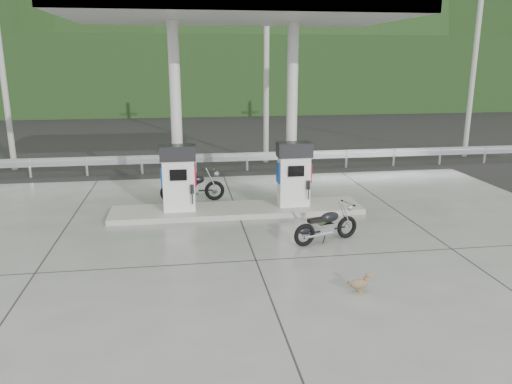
{
  "coord_description": "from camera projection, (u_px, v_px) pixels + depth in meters",
  "views": [
    {
      "loc": [
        -1.48,
        -10.82,
        4.18
      ],
      "look_at": [
        0.3,
        1.0,
        1.0
      ],
      "focal_mm": 35.0,
      "sensor_mm": 36.0,
      "label": 1
    }
  ],
  "objects": [
    {
      "name": "gas_pump_left",
      "position": [
        179.0,
        178.0,
        13.51
      ],
      "size": [
        0.95,
        0.55,
        1.8
      ],
      "primitive_type": null,
      "color": "white",
      "rests_on": "pump_island"
    },
    {
      "name": "motorcycle_left",
      "position": [
        326.0,
        226.0,
        11.67
      ],
      "size": [
        1.72,
        1.02,
        0.78
      ],
      "primitive_type": null,
      "rotation": [
        0.0,
        0.0,
        0.33
      ],
      "color": "black",
      "rests_on": "forecourt_apron"
    },
    {
      "name": "utility_pole_c",
      "position": [
        474.0,
        64.0,
        21.26
      ],
      "size": [
        0.22,
        0.22,
        8.0
      ],
      "primitive_type": "cylinder",
      "color": "gray",
      "rests_on": "ground"
    },
    {
      "name": "forecourt_apron",
      "position": [
        250.0,
        244.0,
        11.63
      ],
      "size": [
        18.0,
        14.0,
        0.02
      ],
      "primitive_type": "cube",
      "color": "slate",
      "rests_on": "ground"
    },
    {
      "name": "road",
      "position": [
        215.0,
        155.0,
        22.62
      ],
      "size": [
        60.0,
        7.0,
        0.01
      ],
      "primitive_type": "cube",
      "color": "black",
      "rests_on": "ground"
    },
    {
      "name": "guardrail",
      "position": [
        221.0,
        153.0,
        19.09
      ],
      "size": [
        26.0,
        0.16,
        1.42
      ],
      "primitive_type": null,
      "color": "#AAACB3",
      "rests_on": "ground"
    },
    {
      "name": "ground",
      "position": [
        250.0,
        245.0,
        11.63
      ],
      "size": [
        160.0,
        160.0,
        0.0
      ],
      "primitive_type": "plane",
      "color": "black",
      "rests_on": "ground"
    },
    {
      "name": "tree_band",
      "position": [
        198.0,
        75.0,
        39.53
      ],
      "size": [
        80.0,
        6.0,
        6.0
      ],
      "primitive_type": "cube",
      "color": "black",
      "rests_on": "ground"
    },
    {
      "name": "gas_pump_right",
      "position": [
        294.0,
        174.0,
        13.97
      ],
      "size": [
        0.95,
        0.55,
        1.8
      ],
      "primitive_type": null,
      "color": "white",
      "rests_on": "pump_island"
    },
    {
      "name": "utility_pole_b",
      "position": [
        266.0,
        64.0,
        19.97
      ],
      "size": [
        0.22,
        0.22,
        8.0
      ],
      "primitive_type": "cylinder",
      "color": "gray",
      "rests_on": "ground"
    },
    {
      "name": "forested_hills",
      "position": [
        191.0,
        91.0,
        68.97
      ],
      "size": [
        100.0,
        40.0,
        140.0
      ],
      "primitive_type": null,
      "color": "black",
      "rests_on": "ground"
    },
    {
      "name": "utility_pole_a",
      "position": [
        2.0,
        65.0,
        18.53
      ],
      "size": [
        0.22,
        0.22,
        8.0
      ],
      "primitive_type": "cylinder",
      "color": "gray",
      "rests_on": "ground"
    },
    {
      "name": "pump_island",
      "position": [
        238.0,
        210.0,
        13.99
      ],
      "size": [
        7.0,
        1.4,
        0.15
      ],
      "primitive_type": "cube",
      "color": "#9D9A92",
      "rests_on": "forecourt_apron"
    },
    {
      "name": "canopy_column_right",
      "position": [
        292.0,
        115.0,
        13.94
      ],
      "size": [
        0.3,
        0.3,
        5.0
      ],
      "primitive_type": "cylinder",
      "color": "silver",
      "rests_on": "pump_island"
    },
    {
      "name": "canopy_roof",
      "position": [
        236.0,
        11.0,
        12.64
      ],
      "size": [
        8.5,
        5.0,
        0.4
      ],
      "primitive_type": "cube",
      "color": "silver",
      "rests_on": "canopy_column_left"
    },
    {
      "name": "canopy_column_left",
      "position": [
        176.0,
        117.0,
        13.48
      ],
      "size": [
        0.3,
        0.3,
        5.0
      ],
      "primitive_type": "cylinder",
      "color": "silver",
      "rests_on": "pump_island"
    },
    {
      "name": "motorcycle_right",
      "position": [
        192.0,
        187.0,
        15.05
      ],
      "size": [
        1.83,
        0.64,
        0.86
      ],
      "primitive_type": null,
      "rotation": [
        0.0,
        0.0,
        0.04
      ],
      "color": "black",
      "rests_on": "forecourt_apron"
    },
    {
      "name": "duck",
      "position": [
        359.0,
        284.0,
        9.19
      ],
      "size": [
        0.43,
        0.13,
        0.31
      ],
      "primitive_type": null,
      "rotation": [
        0.0,
        0.0,
        0.03
      ],
      "color": "brown",
      "rests_on": "forecourt_apron"
    }
  ]
}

